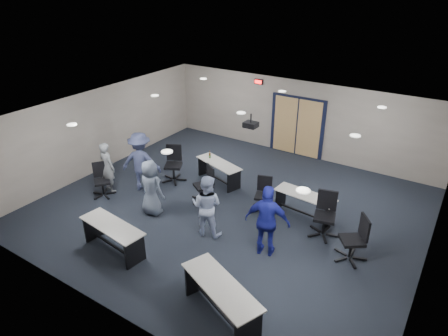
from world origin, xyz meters
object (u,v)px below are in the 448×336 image
Objects in this scene: person_plaid at (151,188)px; chair_back_a at (173,164)px; chair_loose_left at (102,180)px; table_back_left at (219,169)px; chair_back_c at (263,195)px; chair_back_d at (325,215)px; person_gray at (108,167)px; table_back_right at (305,201)px; chair_back_b at (203,184)px; chair_loose_right at (352,239)px; table_front_left at (113,233)px; person_navy at (267,221)px; table_front_right at (221,295)px; person_back at (141,162)px; person_lightblue at (207,206)px.

chair_back_a is at bearing -67.38° from person_plaid.
chair_loose_left is at bearing 3.18° from person_plaid.
chair_back_c reaches higher than table_back_left.
person_gray reaches higher than chair_back_d.
table_back_right is (3.04, -0.39, -0.00)m from table_back_left.
chair_back_b is at bearing -26.09° from chair_loose_left.
person_plaid reaches higher than chair_loose_right.
table_back_left is at bearing 94.57° from table_front_left.
person_gray reaches higher than chair_loose_left.
chair_back_a is 4.49m from person_navy.
person_plaid reaches higher than table_front_right.
person_back is at bearing 0.56° from chair_loose_left.
person_back reaches higher than chair_back_d.
table_back_left is (-3.09, 4.58, -0.07)m from table_front_right.
person_navy is at bearing 8.82° from chair_back_b.
table_back_left reaches higher than table_front_left.
person_plaid is (0.72, -1.79, 0.21)m from chair_back_a.
chair_loose_left is at bearing 28.11° from person_back.
chair_back_b is 0.93× the size of chair_back_d.
person_lightblue reaches higher than chair_loose_right.
chair_loose_right is at bearing -0.17° from table_back_left.
table_front_right is 1.85× the size of chair_back_b.
chair_back_a reaches higher than chair_loose_left.
person_navy is (2.63, -1.16, 0.35)m from chair_back_b.
table_front_right is 5.85m from chair_loose_left.
person_plaid is 0.97× the size of person_lightblue.
table_back_left is at bearing 146.79° from table_front_right.
chair_loose_right is (0.85, -0.56, -0.02)m from chair_back_d.
person_lightblue is at bearing -110.46° from chair_loose_right.
person_gray is 5.37m from person_navy.
person_plaid is at bearing -50.40° from chair_loose_left.
table_front_right is at bearing 167.72° from person_gray.
table_front_left is at bearing -89.49° from chair_loose_left.
table_front_right is 1.78× the size of chair_loose_right.
chair_loose_right is 7.14m from person_gray.
table_back_left is 3.36m from person_gray.
person_lightblue is at bearing 139.07° from person_back.
chair_loose_left reaches higher than table_front_right.
chair_back_b is 0.61× the size of person_navy.
chair_loose_right is 0.72× the size of person_plaid.
person_gray is at bearing 177.73° from chair_back_d.
chair_back_a is 1.09m from person_back.
table_front_left is at bearing 38.29° from person_lightblue.
table_back_left is at bearing -144.52° from chair_loose_right.
chair_back_d is 0.74× the size of person_gray.
table_front_right reaches higher than table_front_left.
person_back is (-1.17, 0.87, 0.13)m from person_plaid.
person_navy is (-0.13, -1.99, 0.43)m from table_back_right.
person_back reaches higher than table_front_right.
table_front_left is 1.08× the size of table_back_right.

